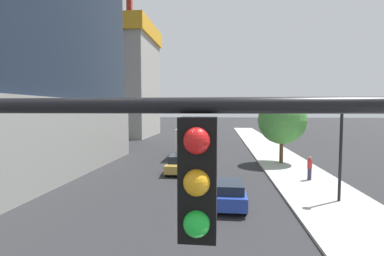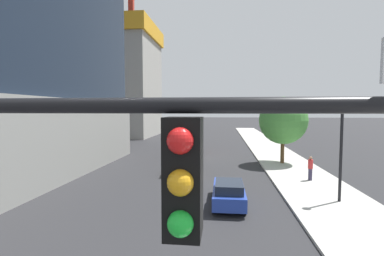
{
  "view_description": "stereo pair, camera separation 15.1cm",
  "coord_description": "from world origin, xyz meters",
  "px_view_note": "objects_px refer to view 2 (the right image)",
  "views": [
    {
      "loc": [
        1.75,
        -0.34,
        5.3
      ],
      "look_at": [
        -0.06,
        16.99,
        4.16
      ],
      "focal_mm": 25.92,
      "sensor_mm": 36.0,
      "label": 1
    },
    {
      "loc": [
        1.9,
        -0.32,
        5.3
      ],
      "look_at": [
        -0.06,
        16.99,
        4.16
      ],
      "focal_mm": 25.92,
      "sensor_mm": 36.0,
      "label": 2
    }
  ],
  "objects_px": {
    "street_tree": "(283,120)",
    "box_truck": "(191,141)",
    "car_gold": "(180,164)",
    "car_blue": "(229,192)",
    "pedestrian_red_shirt": "(310,168)",
    "construction_building": "(119,75)",
    "street_lamp": "(341,139)"
  },
  "relations": [
    {
      "from": "construction_building",
      "to": "street_lamp",
      "type": "relative_size",
      "value": 5.69
    },
    {
      "from": "car_gold",
      "to": "pedestrian_red_shirt",
      "type": "height_order",
      "value": "pedestrian_red_shirt"
    },
    {
      "from": "car_blue",
      "to": "box_truck",
      "type": "xyz_separation_m",
      "value": [
        -3.98,
        15.81,
        1.08
      ]
    },
    {
      "from": "construction_building",
      "to": "street_tree",
      "type": "height_order",
      "value": "construction_building"
    },
    {
      "from": "car_gold",
      "to": "car_blue",
      "type": "bearing_deg",
      "value": -62.79
    },
    {
      "from": "street_lamp",
      "to": "car_blue",
      "type": "height_order",
      "value": "street_lamp"
    },
    {
      "from": "construction_building",
      "to": "street_tree",
      "type": "bearing_deg",
      "value": -45.36
    },
    {
      "from": "street_tree",
      "to": "box_truck",
      "type": "height_order",
      "value": "street_tree"
    },
    {
      "from": "pedestrian_red_shirt",
      "to": "car_blue",
      "type": "bearing_deg",
      "value": -137.38
    },
    {
      "from": "street_tree",
      "to": "pedestrian_red_shirt",
      "type": "bearing_deg",
      "value": -84.49
    },
    {
      "from": "car_gold",
      "to": "pedestrian_red_shirt",
      "type": "distance_m",
      "value": 10.27
    },
    {
      "from": "construction_building",
      "to": "pedestrian_red_shirt",
      "type": "xyz_separation_m",
      "value": [
        27.58,
        -33.89,
        -11.38
      ]
    },
    {
      "from": "construction_building",
      "to": "street_tree",
      "type": "distance_m",
      "value": 39.2
    },
    {
      "from": "car_gold",
      "to": "pedestrian_red_shirt",
      "type": "xyz_separation_m",
      "value": [
        10.03,
        -2.18,
        0.31
      ]
    },
    {
      "from": "construction_building",
      "to": "car_blue",
      "type": "height_order",
      "value": "construction_building"
    },
    {
      "from": "construction_building",
      "to": "car_blue",
      "type": "relative_size",
      "value": 6.9
    },
    {
      "from": "street_lamp",
      "to": "car_gold",
      "type": "height_order",
      "value": "street_lamp"
    },
    {
      "from": "street_tree",
      "to": "box_truck",
      "type": "bearing_deg",
      "value": 158.82
    },
    {
      "from": "car_gold",
      "to": "car_blue",
      "type": "xyz_separation_m",
      "value": [
        3.98,
        -7.74,
        -0.01
      ]
    },
    {
      "from": "car_blue",
      "to": "street_lamp",
      "type": "bearing_deg",
      "value": 7.81
    },
    {
      "from": "street_lamp",
      "to": "street_tree",
      "type": "relative_size",
      "value": 0.83
    },
    {
      "from": "street_lamp",
      "to": "street_tree",
      "type": "distance_m",
      "value": 11.36
    },
    {
      "from": "street_lamp",
      "to": "car_blue",
      "type": "xyz_separation_m",
      "value": [
        -6.22,
        -0.85,
        -2.97
      ]
    },
    {
      "from": "construction_building",
      "to": "street_lamp",
      "type": "height_order",
      "value": "construction_building"
    },
    {
      "from": "street_lamp",
      "to": "box_truck",
      "type": "bearing_deg",
      "value": 124.31
    },
    {
      "from": "street_lamp",
      "to": "car_gold",
      "type": "relative_size",
      "value": 1.21
    },
    {
      "from": "box_truck",
      "to": "pedestrian_red_shirt",
      "type": "distance_m",
      "value": 14.36
    },
    {
      "from": "construction_building",
      "to": "street_lamp",
      "type": "bearing_deg",
      "value": -54.28
    },
    {
      "from": "street_tree",
      "to": "car_blue",
      "type": "xyz_separation_m",
      "value": [
        -5.41,
        -12.17,
        -3.56
      ]
    },
    {
      "from": "street_tree",
      "to": "car_gold",
      "type": "xyz_separation_m",
      "value": [
        -9.39,
        -4.43,
        -3.55
      ]
    },
    {
      "from": "street_lamp",
      "to": "car_blue",
      "type": "distance_m",
      "value": 6.95
    },
    {
      "from": "construction_building",
      "to": "street_lamp",
      "type": "distance_m",
      "value": 48.34
    }
  ]
}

